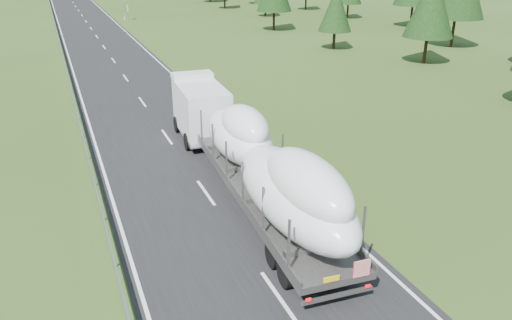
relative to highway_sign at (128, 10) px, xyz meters
name	(u,v)px	position (x,y,z in m)	size (l,w,h in m)	color
ground	(278,296)	(-7.20, -80.00, -1.81)	(400.00, 400.00, 0.00)	#2C4416
road_surface	(78,10)	(-7.20, 20.00, -1.80)	(10.00, 400.00, 0.02)	black
guardrail	(50,8)	(-12.50, 19.94, -1.21)	(0.10, 400.00, 0.76)	slate
highway_sign	(128,10)	(0.00, 0.00, 0.00)	(0.08, 0.90, 2.60)	slate
boat_truck	(252,151)	(-5.09, -72.13, 0.64)	(3.85, 21.66, 4.55)	silver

